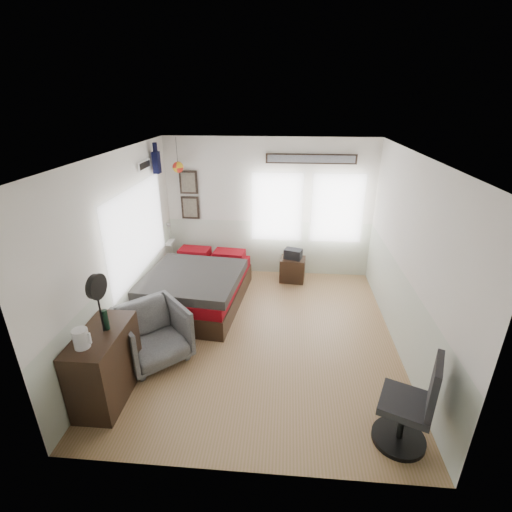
% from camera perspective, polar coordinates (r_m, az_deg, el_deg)
% --- Properties ---
extents(ground_plane, '(4.00, 4.50, 0.01)m').
position_cam_1_polar(ground_plane, '(5.80, 0.67, -12.15)').
color(ground_plane, olive).
extents(room_shell, '(4.02, 4.52, 2.71)m').
position_cam_1_polar(room_shell, '(5.22, 0.05, 3.72)').
color(room_shell, white).
rests_on(room_shell, ground_plane).
extents(wall_decor, '(3.55, 1.32, 1.44)m').
position_cam_1_polar(wall_decor, '(6.93, -7.38, 12.68)').
color(wall_decor, '#35261C').
rests_on(wall_decor, room_shell).
extents(bed, '(1.68, 2.23, 0.67)m').
position_cam_1_polar(bed, '(6.53, -8.90, -4.66)').
color(bed, '#321E12').
rests_on(bed, ground_plane).
extents(dresser, '(0.48, 1.00, 0.90)m').
position_cam_1_polar(dresser, '(4.90, -22.16, -15.25)').
color(dresser, '#321E12').
rests_on(dresser, ground_plane).
extents(armchair, '(1.20, 1.20, 0.79)m').
position_cam_1_polar(armchair, '(5.34, -15.57, -11.50)').
color(armchair, slate).
rests_on(armchair, ground_plane).
extents(nightstand, '(0.51, 0.42, 0.47)m').
position_cam_1_polar(nightstand, '(7.32, 5.63, -2.06)').
color(nightstand, '#321E12').
rests_on(nightstand, ground_plane).
extents(task_chair, '(0.64, 0.64, 1.11)m').
position_cam_1_polar(task_chair, '(4.35, 22.76, -21.04)').
color(task_chair, black).
rests_on(task_chair, ground_plane).
extents(kettle, '(0.19, 0.16, 0.22)m').
position_cam_1_polar(kettle, '(4.42, -25.32, -11.41)').
color(kettle, silver).
rests_on(kettle, dresser).
extents(bottle, '(0.06, 0.06, 0.25)m').
position_cam_1_polar(bottle, '(4.61, -22.13, -9.08)').
color(bottle, black).
rests_on(bottle, dresser).
extents(stand_fan, '(0.11, 0.30, 0.72)m').
position_cam_1_polar(stand_fan, '(4.38, -23.33, -4.49)').
color(stand_fan, black).
rests_on(stand_fan, dresser).
extents(black_bag, '(0.37, 0.30, 0.19)m').
position_cam_1_polar(black_bag, '(7.18, 5.74, 0.32)').
color(black_bag, black).
rests_on(black_bag, nightstand).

